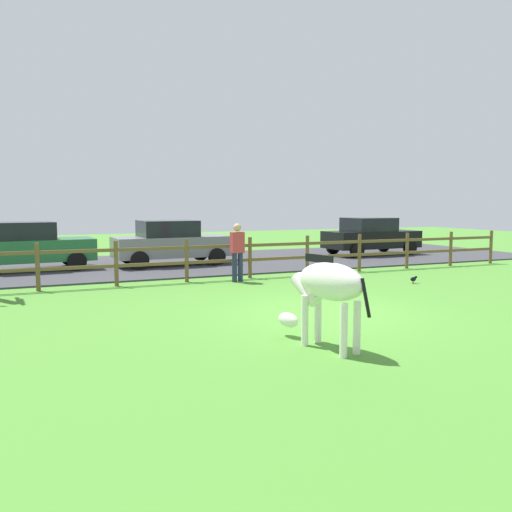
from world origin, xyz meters
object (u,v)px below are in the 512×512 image
Objects in this scene: crow_on_grass at (414,279)px; parked_car_grey at (171,242)px; zebra at (326,288)px; visitor_near_fence at (237,250)px; parked_car_black at (371,236)px; parked_car_green at (27,246)px.

parked_car_grey is (-5.15, 6.56, 0.72)m from crow_on_grass.
zebra reaches higher than crow_on_grass.
zebra is 6.88m from visitor_near_fence.
crow_on_grass is 0.05× the size of parked_car_black.
visitor_near_fence is (-4.34, 2.19, 0.78)m from crow_on_grass.
crow_on_grass is at bearing -35.07° from parked_car_green.
parked_car_grey is at bearing -3.71° from parked_car_green.
parked_car_black and parked_car_grey have the same top height.
parked_car_green is at bearing 176.29° from parked_car_grey.
zebra is 0.47× the size of parked_car_black.
parked_car_grey is (0.39, 11.14, -0.08)m from zebra.
parked_car_green is (-4.24, 11.44, -0.08)m from zebra.
zebra is at bearing -100.03° from visitor_near_fence.
parked_car_black is (9.02, 11.41, -0.08)m from zebra.
visitor_near_fence is at bearing 79.97° from zebra.
parked_car_green is 1.01× the size of parked_car_grey.
zebra is at bearing -69.69° from parked_car_green.
visitor_near_fence is (-7.83, -4.63, 0.06)m from parked_car_black.
zebra is at bearing -92.03° from parked_car_grey.
crow_on_grass is 0.05× the size of parked_car_grey.
zebra is 0.47× the size of parked_car_grey.
crow_on_grass is 11.97m from parked_car_green.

